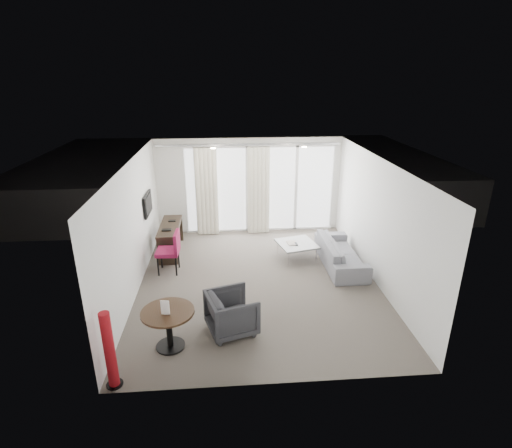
{
  "coord_description": "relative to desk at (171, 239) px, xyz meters",
  "views": [
    {
      "loc": [
        -0.65,
        -7.53,
        4.23
      ],
      "look_at": [
        0.0,
        0.6,
        1.1
      ],
      "focal_mm": 28.0,
      "sensor_mm": 36.0,
      "label": 1
    }
  ],
  "objects": [
    {
      "name": "round_table",
      "position": [
        0.41,
        -3.72,
        -0.02
      ],
      "size": [
        0.96,
        0.96,
        0.68
      ],
      "primitive_type": null,
      "rotation": [
        0.0,
        0.0,
        -0.14
      ],
      "color": "#332012",
      "rests_on": "floor"
    },
    {
      "name": "terrace_slab",
      "position": [
        2.33,
        2.82,
        -0.42
      ],
      "size": [
        5.6,
        3.0,
        0.12
      ],
      "primitive_type": "cube",
      "color": "#4D4D50",
      "rests_on": "ground"
    },
    {
      "name": "balustrade",
      "position": [
        2.33,
        4.27,
        0.14
      ],
      "size": [
        5.5,
        0.06,
        1.05
      ],
      "primitive_type": null,
      "color": "#B2B2B7",
      "rests_on": "terrace_slab"
    },
    {
      "name": "wall_right",
      "position": [
        4.53,
        -1.68,
        0.94
      ],
      "size": [
        0.0,
        6.0,
        2.6
      ],
      "primitive_type": "cube",
      "color": "silver",
      "rests_on": "ground"
    },
    {
      "name": "sofa",
      "position": [
        4.0,
        -1.02,
        -0.06
      ],
      "size": [
        0.8,
        2.04,
        0.6
      ],
      "primitive_type": "imported",
      "rotation": [
        0.0,
        0.0,
        1.57
      ],
      "color": "slate",
      "rests_on": "floor"
    },
    {
      "name": "menu_card",
      "position": [
        0.39,
        -3.8,
        0.36
      ],
      "size": [
        0.13,
        0.04,
        0.24
      ],
      "primitive_type": null,
      "rotation": [
        0.0,
        0.0,
        -0.15
      ],
      "color": "white",
      "rests_on": "round_table"
    },
    {
      "name": "window_frame",
      "position": [
        2.33,
        1.29,
        0.84
      ],
      "size": [
        4.1,
        0.06,
        2.44
      ],
      "primitive_type": null,
      "color": "white",
      "rests_on": "ground"
    },
    {
      "name": "ceiling",
      "position": [
        2.03,
        -1.68,
        2.24
      ],
      "size": [
        5.0,
        6.0,
        0.0
      ],
      "primitive_type": "cube",
      "color": "white",
      "rests_on": "ground"
    },
    {
      "name": "curtain_right",
      "position": [
        2.28,
        1.14,
        0.84
      ],
      "size": [
        0.6,
        0.2,
        2.38
      ],
      "primitive_type": null,
      "color": "silver",
      "rests_on": "ground"
    },
    {
      "name": "desk_chair",
      "position": [
        0.07,
        -1.05,
        0.12
      ],
      "size": [
        0.54,
        0.51,
        0.96
      ],
      "primitive_type": null,
      "rotation": [
        0.0,
        0.0,
        -0.04
      ],
      "color": "maroon",
      "rests_on": "floor"
    },
    {
      "name": "tub_armchair",
      "position": [
        1.43,
        -3.37,
        0.01
      ],
      "size": [
        0.99,
        0.98,
        0.73
      ],
      "primitive_type": "imported",
      "rotation": [
        0.0,
        0.0,
        1.87
      ],
      "color": "#2B2C2F",
      "rests_on": "floor"
    },
    {
      "name": "rattan_chair_a",
      "position": [
        3.16,
        2.24,
        0.04
      ],
      "size": [
        0.55,
        0.55,
        0.79
      ],
      "primitive_type": null,
      "rotation": [
        0.0,
        0.0,
        0.02
      ],
      "color": "brown",
      "rests_on": "terrace_slab"
    },
    {
      "name": "red_lamp",
      "position": [
        -0.29,
        -4.52,
        0.25
      ],
      "size": [
        0.28,
        0.28,
        1.21
      ],
      "primitive_type": "cylinder",
      "rotation": [
        0.0,
        0.0,
        -0.19
      ],
      "color": "maroon",
      "rests_on": "floor"
    },
    {
      "name": "rattan_chair_b",
      "position": [
        3.97,
        2.51,
        0.08
      ],
      "size": [
        0.61,
        0.61,
        0.87
      ],
      "primitive_type": null,
      "rotation": [
        0.0,
        0.0,
        0.02
      ],
      "color": "brown",
      "rests_on": "terrace_slab"
    },
    {
      "name": "tv",
      "position": [
        -0.43,
        -0.23,
        0.99
      ],
      "size": [
        0.05,
        0.8,
        0.5
      ],
      "primitive_type": null,
      "color": "black",
      "rests_on": "wall_left"
    },
    {
      "name": "desk",
      "position": [
        0.0,
        0.0,
        0.0
      ],
      "size": [
        0.47,
        1.52,
        0.71
      ],
      "primitive_type": null,
      "color": "black",
      "rests_on": "floor"
    },
    {
      "name": "window_panel",
      "position": [
        2.33,
        1.3,
        0.84
      ],
      "size": [
        4.0,
        0.02,
        2.38
      ],
      "primitive_type": null,
      "color": "white",
      "rests_on": "ground"
    },
    {
      "name": "curtain_track",
      "position": [
        2.03,
        1.14,
        2.09
      ],
      "size": [
        4.8,
        0.04,
        0.04
      ],
      "primitive_type": null,
      "color": "#B2B2B7",
      "rests_on": "ceiling"
    },
    {
      "name": "magazine",
      "position": [
        2.93,
        -0.57,
        0.0
      ],
      "size": [
        0.28,
        0.33,
        0.02
      ],
      "primitive_type": null,
      "rotation": [
        0.0,
        0.0,
        0.13
      ],
      "color": "gray",
      "rests_on": "coffee_table"
    },
    {
      "name": "remote",
      "position": [
        3.02,
        -0.64,
        0.0
      ],
      "size": [
        0.05,
        0.15,
        0.02
      ],
      "primitive_type": null,
      "rotation": [
        0.0,
        0.0,
        0.04
      ],
      "color": "black",
      "rests_on": "coffee_table"
    },
    {
      "name": "downlight_b",
      "position": [
        3.23,
        -0.08,
        2.23
      ],
      "size": [
        0.12,
        0.12,
        0.02
      ],
      "primitive_type": "cylinder",
      "color": "#FFE0B2",
      "rests_on": "ceiling"
    },
    {
      "name": "wall_front",
      "position": [
        2.03,
        -4.68,
        0.94
      ],
      "size": [
        5.0,
        0.0,
        2.6
      ],
      "primitive_type": "cube",
      "color": "silver",
      "rests_on": "ground"
    },
    {
      "name": "coffee_table",
      "position": [
        3.05,
        -0.57,
        -0.16
      ],
      "size": [
        1.03,
        1.03,
        0.38
      ],
      "primitive_type": null,
      "rotation": [
        0.0,
        0.0,
        0.24
      ],
      "color": "gray",
      "rests_on": "floor"
    },
    {
      "name": "rattan_table",
      "position": [
        3.85,
        2.58,
        -0.12
      ],
      "size": [
        0.62,
        0.62,
        0.48
      ],
      "primitive_type": null,
      "rotation": [
        0.0,
        0.0,
        0.38
      ],
      "color": "brown",
      "rests_on": "terrace_slab"
    },
    {
      "name": "curtain_left",
      "position": [
        0.88,
        1.14,
        0.84
      ],
      "size": [
        0.6,
        0.2,
        2.38
      ],
      "primitive_type": null,
      "color": "silver",
      "rests_on": "ground"
    },
    {
      "name": "wall_left",
      "position": [
        -0.47,
        -1.68,
        0.94
      ],
      "size": [
        0.0,
        6.0,
        2.6
      ],
      "primitive_type": "cube",
      "color": "silver",
      "rests_on": "ground"
    },
    {
      "name": "floor",
      "position": [
        2.03,
        -1.68,
        -0.36
      ],
      "size": [
        5.0,
        6.0,
        0.0
      ],
      "primitive_type": "cube",
      "color": "#574F47",
      "rests_on": "ground"
    },
    {
      "name": "downlight_a",
      "position": [
        1.13,
        -0.08,
        2.23
      ],
      "size": [
        0.12,
        0.12,
        0.02
      ],
      "primitive_type": "cylinder",
      "color": "#FFE0B2",
      "rests_on": "ceiling"
    }
  ]
}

